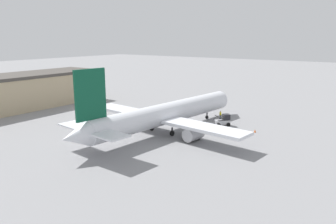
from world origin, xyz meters
name	(u,v)px	position (x,y,z in m)	size (l,w,h in m)	color
ground_plane	(168,131)	(0.00, 0.00, 0.00)	(400.00, 400.00, 0.00)	gray
airplane	(164,114)	(-1.07, 0.12, 3.32)	(41.53, 33.47, 12.44)	silver
ground_crew_worker	(220,115)	(13.62, -3.74, 0.93)	(0.38, 0.38, 1.74)	#1E2338
baggage_tug	(192,133)	(-1.51, -6.05, 1.11)	(3.14, 2.97, 2.51)	silver
belt_loader_truck	(223,120)	(9.17, -6.55, 1.05)	(3.15, 3.09, 2.25)	#B2B2B7
safety_cone_near	(239,138)	(2.66, -12.54, 0.28)	(0.36, 0.36, 0.55)	#EF590F
safety_cone_far	(255,131)	(8.31, -13.23, 0.28)	(0.36, 0.36, 0.55)	#EF590F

